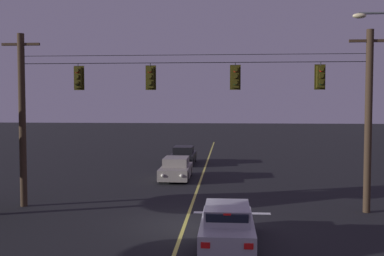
% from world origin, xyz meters
% --- Properties ---
extents(ground_plane, '(180.00, 180.00, 0.00)m').
position_xyz_m(ground_plane, '(0.00, 0.00, 0.00)').
color(ground_plane, black).
extents(lane_centre_stripe, '(0.14, 60.00, 0.01)m').
position_xyz_m(lane_centre_stripe, '(0.00, 8.61, 0.00)').
color(lane_centre_stripe, '#D1C64C').
rests_on(lane_centre_stripe, ground).
extents(stop_bar_paint, '(3.40, 0.36, 0.01)m').
position_xyz_m(stop_bar_paint, '(1.90, 2.01, 0.00)').
color(stop_bar_paint, silver).
rests_on(stop_bar_paint, ground).
extents(signal_span_assembly, '(17.58, 0.32, 8.09)m').
position_xyz_m(signal_span_assembly, '(-0.00, 2.61, 4.20)').
color(signal_span_assembly, '#38281C').
rests_on(signal_span_assembly, ground).
extents(traffic_light_leftmost, '(0.48, 0.41, 1.22)m').
position_xyz_m(traffic_light_leftmost, '(-5.19, 2.59, 6.03)').
color(traffic_light_leftmost, black).
extents(traffic_light_left_inner, '(0.48, 0.41, 1.22)m').
position_xyz_m(traffic_light_left_inner, '(-1.83, 2.59, 6.03)').
color(traffic_light_left_inner, black).
extents(traffic_light_centre, '(0.48, 0.41, 1.22)m').
position_xyz_m(traffic_light_centre, '(2.03, 2.59, 6.03)').
color(traffic_light_centre, black).
extents(traffic_light_right_inner, '(0.48, 0.41, 1.22)m').
position_xyz_m(traffic_light_right_inner, '(5.78, 2.59, 6.03)').
color(traffic_light_right_inner, black).
extents(car_waiting_near_lane, '(1.80, 4.33, 1.39)m').
position_xyz_m(car_waiting_near_lane, '(1.70, -2.53, 0.65)').
color(car_waiting_near_lane, '#A5A5AD').
rests_on(car_waiting_near_lane, ground).
extents(car_oncoming_lead, '(1.80, 4.42, 1.39)m').
position_xyz_m(car_oncoming_lead, '(-1.59, 10.84, 0.65)').
color(car_oncoming_lead, gray).
rests_on(car_oncoming_lead, ground).
extents(car_oncoming_trailing, '(1.80, 4.42, 1.39)m').
position_xyz_m(car_oncoming_trailing, '(-1.83, 18.24, 0.65)').
color(car_oncoming_trailing, black).
rests_on(car_oncoming_trailing, ground).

